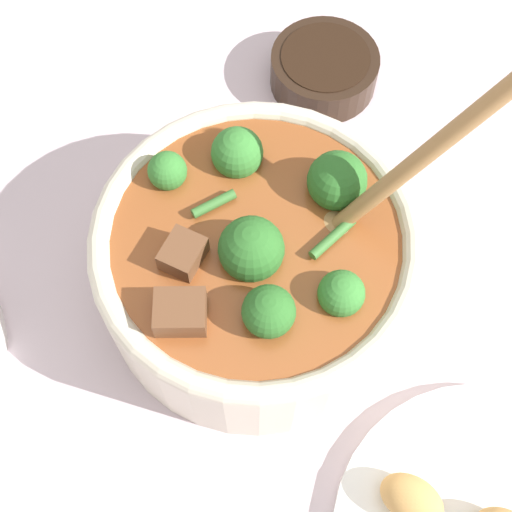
{
  "coord_description": "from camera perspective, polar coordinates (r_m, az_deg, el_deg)",
  "views": [
    {
      "loc": [
        0.18,
        -0.12,
        0.51
      ],
      "look_at": [
        0.0,
        0.0,
        0.06
      ],
      "focal_mm": 50.0,
      "sensor_mm": 36.0,
      "label": 1
    }
  ],
  "objects": [
    {
      "name": "ground_plane",
      "position": [
        0.55,
        0.0,
        -2.63
      ],
      "size": [
        4.0,
        4.0,
        0.0
      ],
      "primitive_type": "plane",
      "color": "silver"
    },
    {
      "name": "stew_bowl",
      "position": [
        0.5,
        0.08,
        -0.19
      ],
      "size": [
        0.23,
        0.26,
        0.22
      ],
      "color": "beige",
      "rests_on": "ground_plane"
    },
    {
      "name": "condiment_bowl",
      "position": [
        0.65,
        5.48,
        14.74
      ],
      "size": [
        0.09,
        0.09,
        0.03
      ],
      "color": "black",
      "rests_on": "ground_plane"
    }
  ]
}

